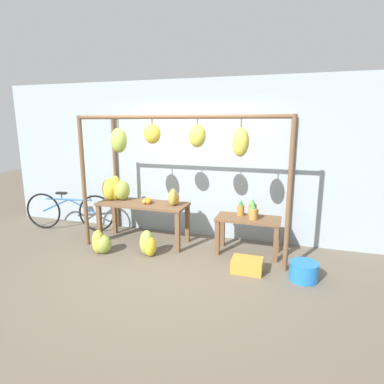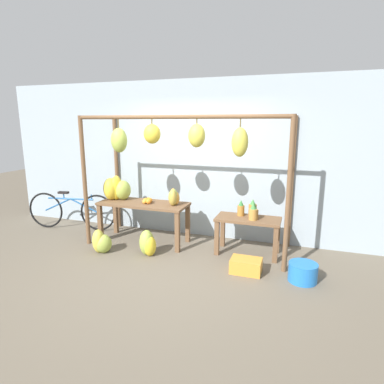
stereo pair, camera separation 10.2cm
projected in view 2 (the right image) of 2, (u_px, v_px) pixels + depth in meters
The scene contains 14 objects.
ground_plane at pixel (163, 270), 4.58m from camera, with size 20.00×20.00×0.00m, color #665B4C.
shop_wall_back at pixel (198, 160), 5.76m from camera, with size 8.00×0.08×2.80m.
stall_awning at pixel (178, 152), 4.87m from camera, with size 3.35×1.14×2.17m.
display_table_main at pixel (144, 209), 5.55m from camera, with size 1.55×0.59×0.71m.
display_table_side at pixel (248, 226), 5.05m from camera, with size 1.00×0.49×0.60m.
banana_pile_on_table at pixel (116, 189), 5.70m from camera, with size 0.56×0.44×0.43m.
orange_pile at pixel (147, 201), 5.48m from camera, with size 0.17×0.20×0.09m.
pineapple_cluster at pixel (251, 211), 5.00m from camera, with size 0.35×0.30×0.28m.
banana_pile_ground_left at pixel (101, 242), 5.15m from camera, with size 0.39×0.34×0.39m.
banana_pile_ground_right at pixel (148, 244), 5.05m from camera, with size 0.34×0.33×0.41m.
fruit_crate_white at pixel (246, 266), 4.48m from camera, with size 0.43×0.29×0.20m.
blue_bucket at pixel (303, 272), 4.23m from camera, with size 0.38×0.38×0.25m.
parked_bicycle at pixel (71, 211), 6.26m from camera, with size 1.79×0.34×0.75m.
papaya_pile at pixel (174, 197), 5.32m from camera, with size 0.23×0.28×0.29m.
Camera 2 is at (1.77, -3.88, 2.06)m, focal length 30.00 mm.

